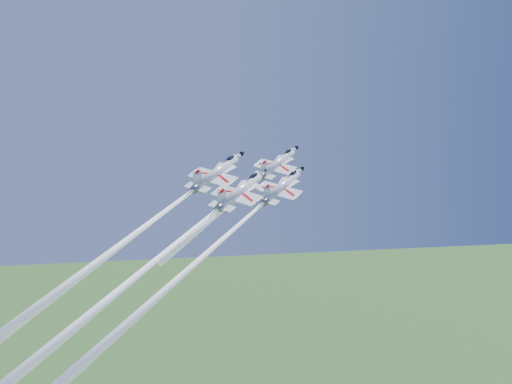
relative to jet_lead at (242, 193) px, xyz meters
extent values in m
cylinder|color=white|center=(8.92, 7.94, 5.06)|extent=(4.46, 6.44, 11.00)
cone|color=white|center=(13.42, 11.94, 7.62)|extent=(2.81, 3.05, 2.78)
cone|color=black|center=(14.47, 12.88, 8.21)|extent=(1.42, 1.54, 1.40)
cone|color=slate|center=(4.77, 4.24, 2.70)|extent=(2.62, 2.67, 1.86)
ellipsoid|color=black|center=(11.72, 10.29, 7.30)|extent=(2.71, 2.68, 1.99)
cube|color=black|center=(10.72, 9.36, 6.97)|extent=(0.86, 0.84, 0.67)
cube|color=white|center=(8.20, 7.35, 4.42)|extent=(8.78, 8.48, 2.80)
cube|color=white|center=(9.60, 10.11, 5.89)|extent=(2.89, 2.67, 1.41)
cube|color=white|center=(11.22, 8.50, 5.55)|extent=(2.89, 2.67, 1.41)
cube|color=white|center=(5.39, 4.81, 2.96)|extent=(4.72, 4.57, 1.49)
cube|color=white|center=(5.30, 4.41, 4.45)|extent=(2.12, 2.48, 3.40)
cube|color=red|center=(5.26, 4.12, 5.69)|extent=(0.97, 0.98, 0.92)
cube|color=black|center=(9.07, 8.26, 4.29)|extent=(6.72, 6.04, 3.78)
sphere|color=white|center=(4.61, 4.10, 2.61)|extent=(0.99, 1.06, 0.91)
cone|color=white|center=(-5.86, -5.21, -3.34)|extent=(7.94, 13.72, 28.89)
cylinder|color=white|center=(-4.12, 8.91, 3.19)|extent=(5.28, 7.63, 13.03)
cone|color=white|center=(1.21, 13.66, 6.22)|extent=(3.33, 3.62, 3.30)
cone|color=black|center=(2.45, 14.76, 6.93)|extent=(1.68, 1.82, 1.66)
cone|color=slate|center=(-9.04, 4.53, 0.39)|extent=(3.11, 3.17, 2.21)
ellipsoid|color=black|center=(-0.80, 11.70, 5.85)|extent=(3.22, 3.17, 2.36)
cube|color=black|center=(-1.98, 10.59, 5.46)|extent=(1.02, 1.00, 0.80)
cube|color=white|center=(-4.97, 8.21, 2.43)|extent=(10.41, 10.05, 3.32)
cube|color=white|center=(-3.31, 11.48, 4.17)|extent=(3.42, 3.17, 1.67)
cube|color=white|center=(-1.39, 9.58, 3.77)|extent=(3.42, 3.17, 1.67)
cube|color=white|center=(-8.31, 5.21, 0.70)|extent=(5.59, 5.42, 1.77)
cube|color=white|center=(-8.41, 4.73, 2.47)|extent=(2.51, 2.94, 4.03)
cube|color=red|center=(-8.45, 4.38, 3.93)|extent=(1.15, 1.16, 1.09)
cube|color=black|center=(-3.94, 9.29, 2.28)|extent=(7.96, 7.15, 4.48)
sphere|color=white|center=(-9.23, 4.37, 0.29)|extent=(1.17, 1.25, 1.07)
cone|color=white|center=(-25.46, -10.08, -8.94)|extent=(11.45, 20.44, 44.37)
cylinder|color=white|center=(7.91, -0.94, 1.27)|extent=(4.51, 6.51, 11.12)
cone|color=white|center=(12.46, 3.11, 3.86)|extent=(2.84, 3.09, 2.81)
cone|color=black|center=(13.51, 4.06, 4.46)|extent=(1.43, 1.56, 1.41)
cone|color=slate|center=(3.71, -4.67, -1.11)|extent=(2.65, 2.70, 1.88)
ellipsoid|color=black|center=(10.74, 1.44, 3.54)|extent=(2.74, 2.71, 2.02)
cube|color=black|center=(9.73, 0.50, 3.21)|extent=(0.87, 0.85, 0.68)
cube|color=white|center=(7.18, -1.53, 0.62)|extent=(8.88, 8.58, 2.84)
cube|color=white|center=(8.60, 1.26, 2.11)|extent=(2.92, 2.70, 1.43)
cube|color=white|center=(10.23, -0.37, 1.77)|extent=(2.92, 2.70, 1.43)
cube|color=white|center=(4.33, -4.10, -0.85)|extent=(4.77, 4.62, 1.51)
cube|color=white|center=(4.24, -4.50, 0.65)|extent=(2.14, 2.51, 3.44)
cube|color=red|center=(4.21, -4.80, 1.91)|extent=(0.98, 0.99, 0.93)
cube|color=black|center=(8.06, -0.61, 0.49)|extent=(6.79, 6.10, 3.82)
sphere|color=white|center=(3.55, -4.81, -1.21)|extent=(1.00, 1.07, 0.92)
cone|color=white|center=(-13.36, -19.86, -10.82)|extent=(11.40, 20.78, 45.93)
cylinder|color=white|center=(-0.43, -0.42, 0.53)|extent=(4.98, 7.19, 12.27)
cone|color=white|center=(4.60, 4.05, 3.39)|extent=(3.13, 3.41, 3.11)
cone|color=black|center=(5.76, 5.09, 4.05)|extent=(1.58, 1.72, 1.56)
cone|color=slate|center=(-5.06, -4.55, -2.10)|extent=(2.92, 2.98, 2.08)
ellipsoid|color=black|center=(2.70, 2.20, 3.04)|extent=(3.03, 2.99, 2.22)
cube|color=black|center=(1.59, 1.16, 2.67)|extent=(0.96, 0.94, 0.75)
cube|color=white|center=(-1.23, -1.08, -0.19)|extent=(9.80, 9.47, 3.13)
cube|color=white|center=(0.33, 2.00, 1.46)|extent=(3.22, 2.98, 1.58)
cube|color=white|center=(2.14, 0.21, 1.08)|extent=(3.22, 2.98, 1.58)
cube|color=white|center=(-4.37, -3.91, -1.81)|extent=(5.27, 5.10, 1.67)
cube|color=white|center=(-4.47, -4.36, -0.15)|extent=(2.36, 2.77, 3.79)
cube|color=red|center=(-4.51, -4.69, 1.23)|extent=(1.08, 1.10, 1.02)
cube|color=black|center=(-0.25, -0.07, -0.33)|extent=(7.49, 6.74, 4.22)
sphere|color=white|center=(-5.24, -4.70, -2.20)|extent=(1.10, 1.18, 1.01)
cone|color=white|center=(-23.04, -20.55, -12.33)|extent=(12.13, 22.00, 48.44)
camera|label=1|loc=(-15.97, -110.41, 16.54)|focal=40.00mm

